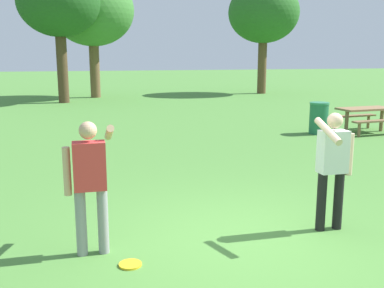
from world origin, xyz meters
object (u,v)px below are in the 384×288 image
at_px(person_thrower, 90,178).
at_px(tree_broad_center, 92,11).
at_px(person_catcher, 333,163).
at_px(tree_far_right, 264,13).
at_px(picnic_table_near, 365,114).
at_px(tree_tall_left, 59,3).
at_px(frisbee, 130,264).
at_px(trash_can_beside_table, 319,118).

height_order(person_thrower, tree_broad_center, tree_broad_center).
height_order(person_catcher, tree_far_right, tree_far_right).
bearing_deg(picnic_table_near, person_thrower, -140.70).
bearing_deg(tree_tall_left, person_thrower, -86.66).
xyz_separation_m(person_thrower, picnic_table_near, (8.38, 6.86, -0.40)).
height_order(person_catcher, frisbee, person_catcher).
relative_size(trash_can_beside_table, tree_broad_center, 0.15).
bearing_deg(tree_broad_center, person_catcher, -82.59).
xyz_separation_m(person_catcher, tree_broad_center, (-2.65, 20.37, 3.70)).
height_order(person_thrower, picnic_table_near, person_thrower).
height_order(person_thrower, tree_tall_left, tree_tall_left).
bearing_deg(person_thrower, tree_far_right, 62.92).
bearing_deg(tree_tall_left, tree_broad_center, 56.49).
bearing_deg(person_catcher, tree_tall_left, 103.36).
distance_m(person_catcher, picnic_table_near, 8.59).
relative_size(tree_tall_left, tree_broad_center, 0.99).
relative_size(picnic_table_near, tree_tall_left, 0.28).
distance_m(person_thrower, tree_tall_left, 18.38).
relative_size(person_thrower, trash_can_beside_table, 1.71).
distance_m(person_thrower, frisbee, 1.12).
xyz_separation_m(tree_broad_center, tree_far_right, (9.97, 0.23, 0.09)).
height_order(frisbee, picnic_table_near, picnic_table_near).
relative_size(frisbee, tree_far_right, 0.04).
xyz_separation_m(tree_tall_left, tree_broad_center, (1.61, 2.43, -0.14)).
xyz_separation_m(person_thrower, person_catcher, (3.21, 0.01, 0.00)).
xyz_separation_m(person_catcher, tree_far_right, (7.32, 20.60, 3.79)).
relative_size(person_thrower, tree_broad_center, 0.25).
distance_m(person_catcher, tree_tall_left, 18.83).
xyz_separation_m(person_catcher, tree_tall_left, (-4.26, 17.94, 3.84)).
height_order(trash_can_beside_table, tree_far_right, tree_far_right).
bearing_deg(tree_tall_left, frisbee, -85.48).
bearing_deg(person_thrower, trash_can_beside_table, 45.42).
bearing_deg(tree_far_right, person_thrower, -117.08).
xyz_separation_m(trash_can_beside_table, tree_broad_center, (-6.32, 13.39, 4.18)).
relative_size(picnic_table_near, tree_far_right, 0.28).
distance_m(frisbee, trash_can_beside_table, 9.87).
bearing_deg(picnic_table_near, frisbee, -137.53).
bearing_deg(person_thrower, picnic_table_near, 39.30).
height_order(trash_can_beside_table, tree_tall_left, tree_tall_left).
bearing_deg(person_catcher, tree_broad_center, 97.41).
relative_size(person_thrower, tree_tall_left, 0.25).
bearing_deg(trash_can_beside_table, tree_tall_left, 125.92).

